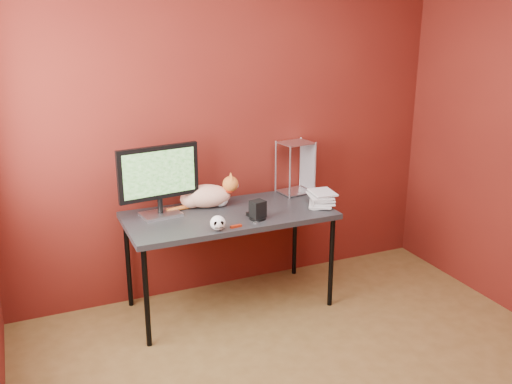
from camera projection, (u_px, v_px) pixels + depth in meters
name	position (u px, v px, depth m)	size (l,w,h in m)	color
room	(355.00, 163.00, 2.79)	(3.52, 3.52, 2.61)	brown
desk	(229.00, 219.00, 4.16)	(1.50, 0.70, 0.75)	black
monitor	(159.00, 178.00, 4.00)	(0.59, 0.22, 0.51)	silver
cat	(207.00, 196.00, 4.25)	(0.55, 0.29, 0.26)	orange
skull_mug	(218.00, 223.00, 3.80)	(0.10, 0.11, 0.10)	white
speaker	(258.00, 211.00, 4.01)	(0.12, 0.12, 0.14)	black
book_stack	(312.00, 131.00, 4.15)	(0.26, 0.28, 1.13)	beige
wire_rack	(295.00, 167.00, 4.54)	(0.27, 0.23, 0.42)	silver
pocket_knife	(236.00, 226.00, 3.87)	(0.08, 0.02, 0.02)	#97220B
black_gadget	(250.00, 214.00, 4.09)	(0.05, 0.03, 0.03)	black
washer	(256.00, 223.00, 3.95)	(0.04, 0.04, 0.00)	silver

